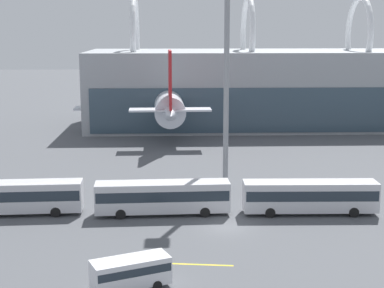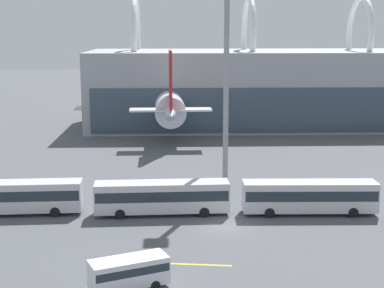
{
  "view_description": "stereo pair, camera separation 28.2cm",
  "coord_description": "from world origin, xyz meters",
  "px_view_note": "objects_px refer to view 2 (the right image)",
  "views": [
    {
      "loc": [
        -5.27,
        -52.37,
        18.26
      ],
      "look_at": [
        -2.38,
        20.21,
        4.0
      ],
      "focal_mm": 55.0,
      "sensor_mm": 36.0,
      "label": 1
    },
    {
      "loc": [
        -4.98,
        -52.38,
        18.26
      ],
      "look_at": [
        -2.38,
        20.21,
        4.0
      ],
      "focal_mm": 55.0,
      "sensor_mm": 36.0,
      "label": 2
    }
  ],
  "objects_px": {
    "airliner_at_gate_far": "(169,102)",
    "shuttle_bus_0": "(14,195)",
    "service_van_foreground": "(129,271)",
    "floodlight_mast": "(227,52)",
    "shuttle_bus_2": "(309,195)",
    "shuttle_bus_1": "(162,196)"
  },
  "relations": [
    {
      "from": "airliner_at_gate_far",
      "to": "shuttle_bus_1",
      "type": "distance_m",
      "value": 47.54
    },
    {
      "from": "shuttle_bus_0",
      "to": "floodlight_mast",
      "type": "height_order",
      "value": "floodlight_mast"
    },
    {
      "from": "shuttle_bus_0",
      "to": "shuttle_bus_2",
      "type": "relative_size",
      "value": 1.0
    },
    {
      "from": "shuttle_bus_1",
      "to": "floodlight_mast",
      "type": "relative_size",
      "value": 0.5
    },
    {
      "from": "service_van_foreground",
      "to": "floodlight_mast",
      "type": "relative_size",
      "value": 0.22
    },
    {
      "from": "service_van_foreground",
      "to": "floodlight_mast",
      "type": "xyz_separation_m",
      "value": [
        9.39,
        27.51,
        14.35
      ]
    },
    {
      "from": "airliner_at_gate_far",
      "to": "shuttle_bus_0",
      "type": "xyz_separation_m",
      "value": [
        -15.31,
        -46.81,
        -3.49
      ]
    },
    {
      "from": "floodlight_mast",
      "to": "shuttle_bus_2",
      "type": "bearing_deg",
      "value": -55.3
    },
    {
      "from": "shuttle_bus_1",
      "to": "floodlight_mast",
      "type": "bearing_deg",
      "value": 53.03
    },
    {
      "from": "airliner_at_gate_far",
      "to": "service_van_foreground",
      "type": "height_order",
      "value": "airliner_at_gate_far"
    },
    {
      "from": "floodlight_mast",
      "to": "shuttle_bus_1",
      "type": "bearing_deg",
      "value": -124.92
    },
    {
      "from": "airliner_at_gate_far",
      "to": "floodlight_mast",
      "type": "xyz_separation_m",
      "value": [
        6.69,
        -36.99,
        10.25
      ]
    },
    {
      "from": "shuttle_bus_0",
      "to": "floodlight_mast",
      "type": "distance_m",
      "value": 27.75
    },
    {
      "from": "shuttle_bus_1",
      "to": "shuttle_bus_2",
      "type": "xyz_separation_m",
      "value": [
        14.73,
        -0.35,
        0.0
      ]
    },
    {
      "from": "shuttle_bus_0",
      "to": "shuttle_bus_1",
      "type": "relative_size",
      "value": 1.0
    },
    {
      "from": "airliner_at_gate_far",
      "to": "shuttle_bus_2",
      "type": "height_order",
      "value": "airliner_at_gate_far"
    },
    {
      "from": "service_van_foreground",
      "to": "shuttle_bus_1",
      "type": "bearing_deg",
      "value": 60.12
    },
    {
      "from": "shuttle_bus_0",
      "to": "service_van_foreground",
      "type": "bearing_deg",
      "value": -56.88
    },
    {
      "from": "shuttle_bus_1",
      "to": "shuttle_bus_2",
      "type": "height_order",
      "value": "same"
    },
    {
      "from": "airliner_at_gate_far",
      "to": "service_van_foreground",
      "type": "distance_m",
      "value": 64.69
    },
    {
      "from": "shuttle_bus_1",
      "to": "shuttle_bus_2",
      "type": "relative_size",
      "value": 1.0
    },
    {
      "from": "shuttle_bus_2",
      "to": "floodlight_mast",
      "type": "xyz_separation_m",
      "value": [
        -7.46,
        10.77,
        13.75
      ]
    }
  ]
}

